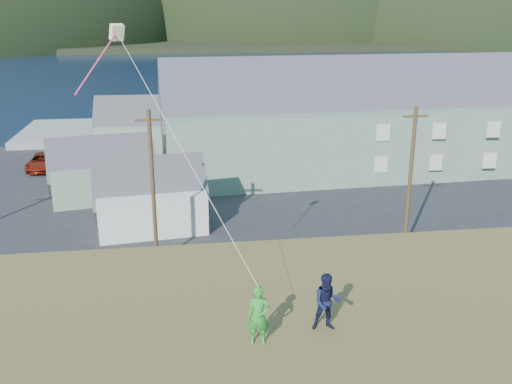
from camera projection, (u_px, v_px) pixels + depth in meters
ground at (189, 274)px, 33.70m from camera, size 900.00×900.00×0.00m
grass_strip at (190, 289)px, 31.80m from camera, size 110.00×8.00×0.10m
waterfront_lot at (184, 187)px, 49.70m from camera, size 72.00×36.00×0.12m
wharf at (131, 131)px, 70.46m from camera, size 26.00×14.00×0.90m
far_shore at (174, 32)px, 344.31m from camera, size 900.00×320.00×2.00m
far_hills at (242, 34)px, 301.00m from camera, size 760.00×265.00×143.00m
lodge at (364, 120)px, 53.19m from camera, size 37.84×12.42×13.13m
shed_palegreen_near at (102, 171)px, 46.47m from camera, size 9.37×6.79×6.18m
shed_white at (151, 197)px, 39.90m from camera, size 8.31×6.00×6.19m
shed_palegreen_far at (151, 129)px, 59.66m from camera, size 11.61×6.92×7.68m
utility_poles at (138, 190)px, 33.25m from camera, size 33.52×0.24×9.81m
parked_cars at (109, 168)px, 52.66m from camera, size 26.89×12.59×1.57m
kite_flyer_green at (259, 316)px, 13.68m from camera, size 0.60×0.44×1.50m
kite_flyer_navy at (327, 302)px, 14.29m from camera, size 0.79×0.64×1.52m
kite_rig at (116, 40)px, 19.68m from camera, size 2.49×4.91×11.34m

